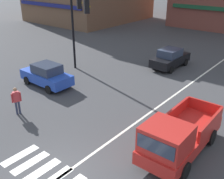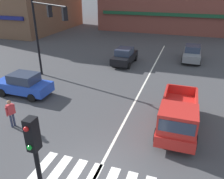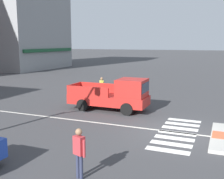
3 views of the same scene
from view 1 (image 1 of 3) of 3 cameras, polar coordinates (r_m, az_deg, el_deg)
crosswalk_stripe_a at (r=13.00m, az=-19.25°, el=-13.31°), size 0.44×1.80×0.01m
crosswalk_stripe_b at (r=12.44m, az=-17.21°, el=-14.89°), size 0.44×1.80×0.01m
crosswalk_stripe_c at (r=11.92m, az=-14.96°, el=-16.59°), size 0.44×1.80×0.01m
crosswalk_stripe_d at (r=11.42m, az=-12.45°, el=-18.42°), size 0.44×1.80×0.01m
lane_centre_line at (r=18.04m, az=12.99°, el=-1.44°), size 0.14×28.00×0.01m
traffic_light_mast at (r=20.23m, az=-7.69°, el=15.06°), size 4.82×3.15×6.37m
car_blue_cross_left at (r=19.52m, az=-13.96°, el=3.06°), size 4.12×1.88×1.64m
car_black_westbound_distant at (r=23.24m, az=12.48°, el=6.62°), size 1.95×4.15×1.64m
pickup_truck_red_eastbound_mid at (r=12.09m, az=13.96°, el=-10.00°), size 2.08×5.11×2.08m
pedestrian_at_curb_left at (r=15.99m, az=-19.96°, el=-1.90°), size 0.33×0.52×1.67m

